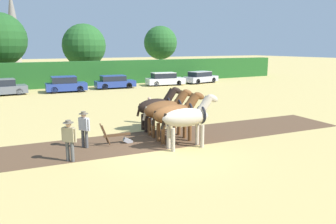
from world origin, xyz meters
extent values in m
plane|color=tan|center=(0.00, 0.00, 0.00)|extent=(240.00, 240.00, 0.00)
cube|color=brown|center=(-3.19, 2.08, 0.00)|extent=(28.69, 5.87, 0.01)
cube|color=#1E511E|center=(0.00, 26.20, 1.41)|extent=(64.14, 1.55, 2.83)
cylinder|color=brown|center=(-4.92, 30.70, 1.85)|extent=(0.44, 0.44, 3.70)
sphere|color=#1E4C1E|center=(-4.92, 30.70, 5.35)|extent=(6.00, 6.00, 6.00)
cylinder|color=brown|center=(5.13, 32.22, 1.54)|extent=(0.44, 0.44, 3.07)
sphere|color=#235623|center=(5.13, 32.22, 4.65)|extent=(5.73, 5.73, 5.73)
cylinder|color=#4C3823|center=(17.05, 32.99, 1.85)|extent=(0.44, 0.44, 3.70)
sphere|color=#235623|center=(17.05, 32.99, 5.09)|extent=(5.05, 5.05, 5.05)
cylinder|color=gray|center=(-1.07, 61.59, 3.52)|extent=(2.19, 2.19, 7.04)
cone|color=slate|center=(-1.07, 61.59, 11.34)|extent=(2.41, 2.41, 8.60)
ellipsoid|color=#B2A38E|center=(0.92, -0.08, 1.41)|extent=(2.31, 1.04, 0.81)
cylinder|color=#B2A38E|center=(1.67, 0.09, 0.52)|extent=(0.18, 0.18, 1.04)
cylinder|color=#B2A38E|center=(1.63, -0.38, 0.52)|extent=(0.18, 0.18, 1.04)
cylinder|color=#B2A38E|center=(0.21, 0.22, 0.52)|extent=(0.18, 0.18, 1.04)
cylinder|color=#B2A38E|center=(0.17, -0.25, 0.52)|extent=(0.18, 0.18, 1.04)
cylinder|color=#B2A38E|center=(1.87, -0.16, 1.89)|extent=(0.81, 0.45, 0.88)
ellipsoid|color=#B2A38E|center=(2.28, -0.20, 2.18)|extent=(0.70, 0.32, 0.54)
cube|color=black|center=(2.05, -0.18, 2.06)|extent=(0.42, 0.12, 0.56)
cylinder|color=black|center=(-0.14, 0.01, 1.32)|extent=(0.31, 0.14, 0.71)
torus|color=black|center=(1.70, -0.15, 1.47)|extent=(0.18, 0.84, 0.84)
ellipsoid|color=brown|center=(1.02, 1.12, 1.32)|extent=(2.26, 1.19, 0.96)
cylinder|color=brown|center=(1.75, 1.34, 0.44)|extent=(0.18, 0.18, 0.89)
cylinder|color=brown|center=(1.70, 0.78, 0.44)|extent=(0.18, 0.18, 0.89)
cylinder|color=brown|center=(0.34, 1.46, 0.44)|extent=(0.18, 0.18, 0.89)
cylinder|color=brown|center=(0.29, 0.90, 0.44)|extent=(0.18, 0.18, 0.89)
cylinder|color=brown|center=(1.95, 1.04, 1.83)|extent=(0.87, 0.52, 0.93)
ellipsoid|color=brown|center=(2.37, 1.01, 2.13)|extent=(0.70, 0.32, 0.54)
cube|color=black|center=(2.13, 1.03, 2.03)|extent=(0.43, 0.12, 0.57)
cylinder|color=black|center=(-0.01, 1.21, 1.22)|extent=(0.31, 0.14, 0.71)
torus|color=black|center=(1.78, 1.05, 1.39)|extent=(0.19, 0.97, 0.96)
ellipsoid|color=brown|center=(1.12, 2.32, 1.32)|extent=(2.27, 1.18, 0.95)
cylinder|color=brown|center=(1.86, 2.53, 0.45)|extent=(0.18, 0.18, 0.90)
cylinder|color=brown|center=(1.81, 1.99, 0.45)|extent=(0.18, 0.18, 0.90)
cylinder|color=brown|center=(0.44, 2.65, 0.45)|extent=(0.18, 0.18, 0.90)
cylinder|color=brown|center=(0.39, 2.11, 0.45)|extent=(0.18, 0.18, 0.90)
cylinder|color=brown|center=(2.05, 2.24, 1.83)|extent=(0.86, 0.52, 0.92)
ellipsoid|color=brown|center=(2.47, 2.21, 2.13)|extent=(0.70, 0.32, 0.54)
cube|color=gray|center=(2.24, 2.23, 2.03)|extent=(0.42, 0.12, 0.56)
cylinder|color=gray|center=(0.09, 2.41, 1.23)|extent=(0.31, 0.14, 0.71)
torus|color=black|center=(1.89, 2.25, 1.40)|extent=(0.19, 0.96, 0.96)
ellipsoid|color=black|center=(1.23, 3.52, 1.28)|extent=(2.06, 1.12, 0.91)
cylinder|color=black|center=(1.89, 3.73, 0.44)|extent=(0.18, 0.18, 0.87)
cylinder|color=black|center=(1.85, 3.20, 0.44)|extent=(0.18, 0.18, 0.87)
cylinder|color=black|center=(0.61, 3.84, 0.44)|extent=(0.18, 0.18, 0.87)
cylinder|color=black|center=(0.56, 3.31, 0.44)|extent=(0.18, 0.18, 0.87)
cylinder|color=black|center=(2.07, 3.45, 1.80)|extent=(0.87, 0.50, 0.95)
ellipsoid|color=black|center=(2.51, 3.41, 2.11)|extent=(0.70, 0.32, 0.54)
cube|color=black|center=(2.26, 3.43, 1.99)|extent=(0.45, 0.12, 0.59)
cylinder|color=black|center=(0.29, 3.60, 1.18)|extent=(0.31, 0.14, 0.71)
torus|color=black|center=(1.92, 3.46, 1.35)|extent=(0.19, 0.93, 0.92)
cube|color=#4C331E|center=(-1.57, 1.95, 0.45)|extent=(1.28, 0.21, 0.12)
cube|color=#939399|center=(-1.07, 1.90, 0.10)|extent=(0.50, 0.24, 0.39)
cylinder|color=#4C331E|center=(-2.13, 2.19, 0.55)|extent=(0.40, 0.09, 0.96)
cylinder|color=#4C331E|center=(-2.16, 1.80, 0.55)|extent=(0.40, 0.09, 0.96)
cylinder|color=#4C4C4C|center=(-3.10, 2.25, 0.41)|extent=(0.14, 0.14, 0.81)
cylinder|color=#4C4C4C|center=(-2.99, 2.07, 0.41)|extent=(0.14, 0.14, 0.81)
cube|color=#B7B7BC|center=(-3.04, 2.16, 1.10)|extent=(0.42, 0.51, 0.57)
sphere|color=tan|center=(-3.04, 2.16, 1.50)|extent=(0.22, 0.22, 0.22)
cylinder|color=#B7B7BC|center=(-3.19, 2.40, 1.08)|extent=(0.09, 0.09, 0.54)
cylinder|color=#B7B7BC|center=(-2.89, 1.92, 1.08)|extent=(0.09, 0.09, 0.54)
cylinder|color=#665B4C|center=(-3.04, 2.16, 1.57)|extent=(0.42, 0.42, 0.02)
cylinder|color=#665B4C|center=(-3.04, 2.16, 1.62)|extent=(0.21, 0.21, 0.10)
cylinder|color=#28334C|center=(1.56, 5.16, 0.40)|extent=(0.14, 0.14, 0.79)
cylinder|color=#28334C|center=(1.67, 4.98, 0.40)|extent=(0.14, 0.14, 0.79)
cube|color=#3D5184|center=(1.62, 5.07, 1.08)|extent=(0.40, 0.50, 0.56)
sphere|color=tan|center=(1.62, 5.07, 1.47)|extent=(0.22, 0.22, 0.22)
cylinder|color=#3D5184|center=(1.48, 5.31, 1.05)|extent=(0.09, 0.09, 0.53)
cylinder|color=#3D5184|center=(1.75, 4.83, 1.05)|extent=(0.09, 0.09, 0.53)
cylinder|color=#4C4C4C|center=(-4.12, 0.71, 0.41)|extent=(0.14, 0.14, 0.82)
cylinder|color=#4C4C4C|center=(-3.96, 0.56, 0.41)|extent=(0.14, 0.14, 0.82)
cube|color=tan|center=(-4.04, 0.63, 1.11)|extent=(0.48, 0.48, 0.58)
sphere|color=tan|center=(-4.04, 0.63, 1.52)|extent=(0.22, 0.22, 0.22)
cylinder|color=tan|center=(-4.24, 0.83, 1.09)|extent=(0.09, 0.09, 0.55)
cylinder|color=tan|center=(-3.84, 0.43, 1.09)|extent=(0.09, 0.09, 0.55)
cylinder|color=#665B4C|center=(-4.04, 0.63, 1.58)|extent=(0.42, 0.42, 0.02)
cylinder|color=#665B4C|center=(-4.04, 0.63, 1.63)|extent=(0.21, 0.21, 0.10)
cube|color=#565B66|center=(-5.40, 22.11, 0.53)|extent=(4.19, 2.01, 0.71)
cube|color=black|center=(-5.60, 22.10, 1.19)|extent=(2.54, 1.74, 0.60)
cube|color=#565B66|center=(-5.60, 22.10, 1.52)|extent=(2.54, 1.74, 0.06)
cylinder|color=black|center=(-4.17, 22.96, 0.32)|extent=(0.64, 0.25, 0.63)
cylinder|color=black|center=(-4.09, 21.39, 0.32)|extent=(0.64, 0.25, 0.63)
cube|color=navy|center=(0.29, 21.58, 0.55)|extent=(4.08, 2.14, 0.74)
cube|color=black|center=(0.09, 21.59, 1.23)|extent=(2.49, 1.83, 0.62)
cube|color=navy|center=(0.09, 21.59, 1.57)|extent=(2.49, 1.83, 0.06)
cylinder|color=black|center=(1.57, 22.26, 0.33)|extent=(0.68, 0.28, 0.66)
cylinder|color=black|center=(1.44, 20.68, 0.33)|extent=(0.68, 0.28, 0.66)
cylinder|color=black|center=(-0.86, 22.47, 0.33)|extent=(0.68, 0.28, 0.66)
cylinder|color=black|center=(-1.00, 20.89, 0.33)|extent=(0.68, 0.28, 0.66)
cube|color=navy|center=(5.64, 22.03, 0.51)|extent=(4.43, 2.14, 0.66)
cube|color=black|center=(5.43, 22.04, 1.10)|extent=(2.71, 1.82, 0.53)
cube|color=navy|center=(5.43, 22.04, 1.40)|extent=(2.71, 1.82, 0.06)
cylinder|color=black|center=(7.04, 22.69, 0.33)|extent=(0.68, 0.27, 0.66)
cylinder|color=black|center=(6.90, 21.13, 0.33)|extent=(0.68, 0.27, 0.66)
cylinder|color=black|center=(4.38, 22.92, 0.33)|extent=(0.68, 0.27, 0.66)
cylinder|color=black|center=(4.25, 21.36, 0.33)|extent=(0.68, 0.27, 0.66)
cube|color=silver|center=(11.84, 21.86, 0.52)|extent=(4.69, 2.39, 0.70)
cube|color=black|center=(11.62, 21.89, 1.16)|extent=(2.89, 1.96, 0.59)
cube|color=silver|center=(11.62, 21.89, 1.48)|extent=(2.89, 1.96, 0.06)
cylinder|color=black|center=(13.32, 22.44, 0.30)|extent=(0.63, 0.30, 0.61)
cylinder|color=black|center=(13.10, 20.90, 0.30)|extent=(0.63, 0.30, 0.61)
cylinder|color=black|center=(10.57, 22.83, 0.30)|extent=(0.63, 0.30, 0.61)
cylinder|color=black|center=(10.35, 21.29, 0.30)|extent=(0.63, 0.30, 0.61)
cube|color=#A8A8B2|center=(16.96, 21.85, 0.52)|extent=(4.71, 2.56, 0.68)
cube|color=black|center=(16.74, 21.81, 1.14)|extent=(2.92, 2.07, 0.55)
cube|color=#A8A8B2|center=(16.74, 21.81, 1.44)|extent=(2.92, 2.07, 0.06)
cylinder|color=black|center=(18.17, 22.87, 0.34)|extent=(0.71, 0.34, 0.68)
cylinder|color=black|center=(18.46, 21.33, 0.34)|extent=(0.71, 0.34, 0.68)
cylinder|color=black|center=(15.45, 22.38, 0.34)|extent=(0.71, 0.34, 0.68)
cylinder|color=black|center=(15.74, 20.83, 0.34)|extent=(0.71, 0.34, 0.68)
camera|label=1|loc=(-6.66, -12.13, 4.49)|focal=35.00mm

